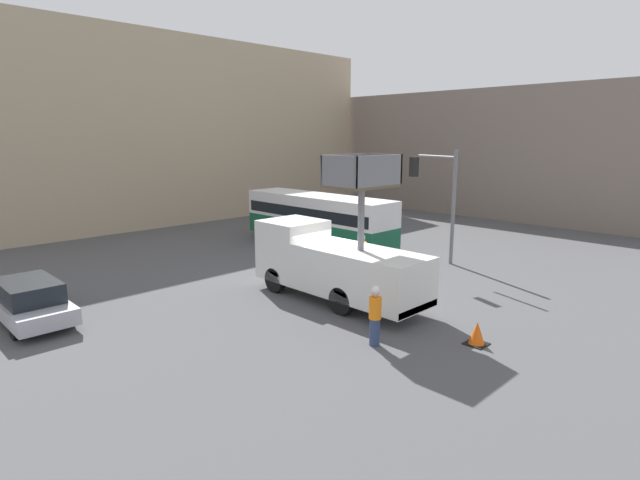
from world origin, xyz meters
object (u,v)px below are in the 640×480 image
Objects in this scene: traffic_light_pole at (440,189)px; city_bus at (318,216)px; parked_car_curbside at (29,301)px; traffic_cone_near_truck at (477,334)px; road_worker_near_truck at (375,316)px; utility_truck at (334,262)px; road_worker_directing at (362,254)px.

city_bus is at bearing 97.05° from traffic_light_pole.
city_bus is 2.10× the size of parked_car_curbside.
traffic_cone_near_truck is 15.03m from parked_car_curbside.
utility_truck is at bearing 18.45° from road_worker_near_truck.
road_worker_near_truck is at bearing 136.68° from city_bus.
city_bus is at bearing 6.27° from parked_car_curbside.
road_worker_directing is at bearing 24.94° from utility_truck.
traffic_light_pole is 7.71× the size of traffic_cone_near_truck.
traffic_light_pole is at bearing 0.47° from utility_truck.
traffic_light_pole is 3.07× the size of road_worker_directing.
traffic_light_pole reaches higher than city_bus.
city_bus is (6.45, 7.48, 0.20)m from utility_truck.
traffic_light_pole is (7.37, 0.06, 2.26)m from utility_truck.
city_bus is 5.43× the size of road_worker_directing.
road_worker_directing reaches higher than parked_car_curbside.
traffic_light_pole is 10.79m from road_worker_near_truck.
utility_truck is 4.04× the size of road_worker_directing.
road_worker_near_truck reaches higher than parked_car_curbside.
city_bus reaches higher than parked_car_curbside.
utility_truck is 4.13m from road_worker_directing.
utility_truck reaches higher than parked_car_curbside.
parked_car_curbside is (-16.56, 5.70, -3.04)m from traffic_light_pole.
traffic_cone_near_truck is at bearing -89.45° from utility_truck.
parked_car_curbside reaches higher than traffic_cone_near_truck.
utility_truck is at bearing -91.49° from road_worker_directing.
traffic_light_pole reaches higher than road_worker_directing.
parked_car_curbside is (-9.19, 5.76, -0.79)m from utility_truck.
traffic_cone_near_truck is 0.15× the size of parked_car_curbside.
utility_truck is 1.32× the size of traffic_light_pole.
road_worker_near_truck is at bearing 136.79° from traffic_cone_near_truck.
road_worker_near_truck is at bearing -157.57° from traffic_light_pole.
utility_truck reaches higher than road_worker_near_truck.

